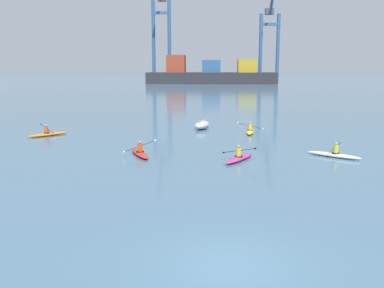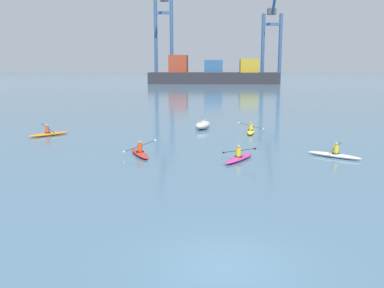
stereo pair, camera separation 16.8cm
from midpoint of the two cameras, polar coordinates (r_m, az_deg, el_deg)
name	(u,v)px [view 1 (the left image)]	position (r m, az deg, el deg)	size (l,w,h in m)	color
ground_plane	(229,266)	(12.80, 4.43, -15.59)	(800.00, 800.00, 0.00)	#476B84
container_barge	(210,75)	(141.33, 2.39, 9.08)	(41.00, 10.34, 9.02)	#28282D
gantry_crane_west	(161,27)	(154.25, -4.11, 15.01)	(6.67, 20.15, 37.24)	#335684
gantry_crane_west_mid	(270,34)	(153.33, 10.12, 14.03)	(7.03, 18.11, 35.04)	#335684
capsized_dinghy	(202,125)	(39.02, 1.20, 2.50)	(1.76, 2.80, 0.76)	beige
kayak_orange	(48,134)	(36.98, -18.49, 1.27)	(2.74, 2.91, 0.95)	orange
kayak_yellow	(250,131)	(37.00, 7.49, 1.71)	(2.24, 3.45, 0.95)	yellow
kayak_magenta	(239,158)	(26.12, 6.01, -1.78)	(2.15, 3.27, 0.95)	#C13384
kayak_white	(334,154)	(28.29, 17.94, -1.30)	(3.06, 2.55, 0.95)	silver
kayak_red	(140,153)	(27.62, -7.03, -1.15)	(2.04, 3.34, 0.98)	red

